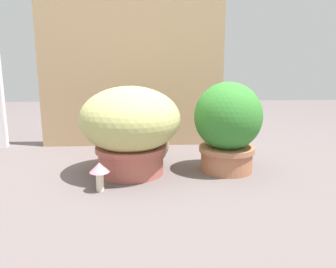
{
  "coord_description": "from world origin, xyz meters",
  "views": [
    {
      "loc": [
        0.06,
        -1.48,
        0.51
      ],
      "look_at": [
        0.15,
        0.07,
        0.18
      ],
      "focal_mm": 35.92,
      "sensor_mm": 36.0,
      "label": 1
    }
  ],
  "objects_px": {
    "grass_planter": "(130,126)",
    "leafy_planter": "(228,125)",
    "cat": "(148,143)",
    "mushroom_ornament_pink": "(99,171)",
    "mushroom_ornament_red": "(121,159)"
  },
  "relations": [
    {
      "from": "grass_planter",
      "to": "leafy_planter",
      "type": "distance_m",
      "value": 0.46
    },
    {
      "from": "cat",
      "to": "mushroom_ornament_pink",
      "type": "xyz_separation_m",
      "value": [
        -0.2,
        -0.3,
        -0.04
      ]
    },
    {
      "from": "cat",
      "to": "mushroom_ornament_red",
      "type": "xyz_separation_m",
      "value": [
        -0.12,
        -0.17,
        -0.03
      ]
    },
    {
      "from": "grass_planter",
      "to": "cat",
      "type": "relative_size",
      "value": 1.29
    },
    {
      "from": "grass_planter",
      "to": "mushroom_ornament_red",
      "type": "xyz_separation_m",
      "value": [
        -0.04,
        -0.09,
        -0.13
      ]
    },
    {
      "from": "mushroom_ornament_red",
      "to": "mushroom_ornament_pink",
      "type": "distance_m",
      "value": 0.15
    },
    {
      "from": "cat",
      "to": "mushroom_ornament_pink",
      "type": "relative_size",
      "value": 2.99
    },
    {
      "from": "leafy_planter",
      "to": "grass_planter",
      "type": "bearing_deg",
      "value": -178.37
    },
    {
      "from": "grass_planter",
      "to": "leafy_planter",
      "type": "height_order",
      "value": "leafy_planter"
    },
    {
      "from": "leafy_planter",
      "to": "mushroom_ornament_red",
      "type": "bearing_deg",
      "value": -168.58
    },
    {
      "from": "mushroom_ornament_pink",
      "to": "leafy_planter",
      "type": "bearing_deg",
      "value": 22.01
    },
    {
      "from": "grass_planter",
      "to": "cat",
      "type": "height_order",
      "value": "grass_planter"
    },
    {
      "from": "mushroom_ornament_red",
      "to": "mushroom_ornament_pink",
      "type": "height_order",
      "value": "mushroom_ornament_red"
    },
    {
      "from": "grass_planter",
      "to": "leafy_planter",
      "type": "bearing_deg",
      "value": 1.63
    },
    {
      "from": "leafy_planter",
      "to": "mushroom_ornament_red",
      "type": "relative_size",
      "value": 3.18
    }
  ]
}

